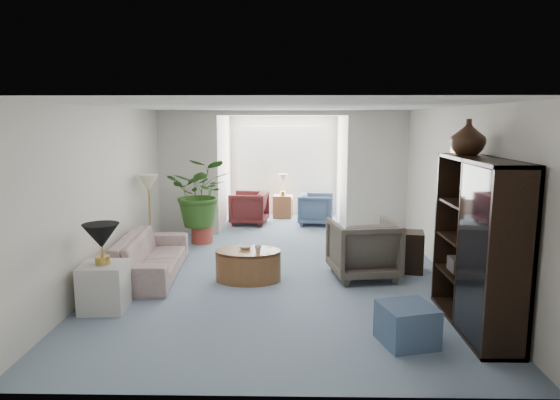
{
  "coord_description": "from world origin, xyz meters",
  "views": [
    {
      "loc": [
        0.14,
        -6.85,
        2.32
      ],
      "look_at": [
        0.0,
        0.6,
        1.1
      ],
      "focal_mm": 31.64,
      "sensor_mm": 36.0,
      "label": 1
    }
  ],
  "objects_px": {
    "framed_picture": "(459,165)",
    "sofa": "(151,256)",
    "side_table_dark": "(406,251)",
    "cabinet_urn": "(468,137)",
    "entertainment_cabinet": "(478,244)",
    "sunroom_chair_blue": "(316,209)",
    "coffee_cup": "(258,249)",
    "floor_lamp": "(148,183)",
    "coffee_table": "(248,265)",
    "wingback_chair": "(363,249)",
    "ottoman": "(407,324)",
    "sunroom_chair_maroon": "(249,208)",
    "end_table": "(104,287)",
    "coffee_bowl": "(245,247)",
    "sunroom_table": "(283,207)",
    "plant_pot": "(202,234)",
    "table_lamp": "(101,236)"
  },
  "relations": [
    {
      "from": "framed_picture",
      "to": "sofa",
      "type": "bearing_deg",
      "value": 175.41
    },
    {
      "from": "side_table_dark",
      "to": "cabinet_urn",
      "type": "distance_m",
      "value": 2.4
    },
    {
      "from": "entertainment_cabinet",
      "to": "sunroom_chair_blue",
      "type": "xyz_separation_m",
      "value": [
        -1.49,
        5.5,
        -0.61
      ]
    },
    {
      "from": "coffee_cup",
      "to": "floor_lamp",
      "type": "bearing_deg",
      "value": 142.16
    },
    {
      "from": "framed_picture",
      "to": "entertainment_cabinet",
      "type": "xyz_separation_m",
      "value": [
        -0.23,
        -1.42,
        -0.75
      ]
    },
    {
      "from": "coffee_table",
      "to": "framed_picture",
      "type": "bearing_deg",
      "value": -2.93
    },
    {
      "from": "sofa",
      "to": "floor_lamp",
      "type": "height_order",
      "value": "floor_lamp"
    },
    {
      "from": "wingback_chair",
      "to": "ottoman",
      "type": "bearing_deg",
      "value": 84.67
    },
    {
      "from": "entertainment_cabinet",
      "to": "sunroom_chair_maroon",
      "type": "height_order",
      "value": "entertainment_cabinet"
    },
    {
      "from": "end_table",
      "to": "side_table_dark",
      "type": "xyz_separation_m",
      "value": [
        4.06,
        1.64,
        0.02
      ]
    },
    {
      "from": "coffee_bowl",
      "to": "sunroom_table",
      "type": "relative_size",
      "value": 0.37
    },
    {
      "from": "end_table",
      "to": "coffee_table",
      "type": "height_order",
      "value": "end_table"
    },
    {
      "from": "entertainment_cabinet",
      "to": "plant_pot",
      "type": "relative_size",
      "value": 4.77
    },
    {
      "from": "entertainment_cabinet",
      "to": "sunroom_table",
      "type": "bearing_deg",
      "value": 109.72
    },
    {
      "from": "sofa",
      "to": "coffee_cup",
      "type": "relative_size",
      "value": 20.52
    },
    {
      "from": "framed_picture",
      "to": "sunroom_chair_blue",
      "type": "xyz_separation_m",
      "value": [
        -1.72,
        4.08,
        -1.36
      ]
    },
    {
      "from": "entertainment_cabinet",
      "to": "sunroom_chair_blue",
      "type": "height_order",
      "value": "entertainment_cabinet"
    },
    {
      "from": "floor_lamp",
      "to": "entertainment_cabinet",
      "type": "height_order",
      "value": "entertainment_cabinet"
    },
    {
      "from": "wingback_chair",
      "to": "sunroom_chair_maroon",
      "type": "height_order",
      "value": "wingback_chair"
    },
    {
      "from": "side_table_dark",
      "to": "cabinet_urn",
      "type": "bearing_deg",
      "value": -79.33
    },
    {
      "from": "cabinet_urn",
      "to": "plant_pot",
      "type": "xyz_separation_m",
      "value": [
        -3.75,
        3.29,
        -1.96
      ]
    },
    {
      "from": "end_table",
      "to": "plant_pot",
      "type": "xyz_separation_m",
      "value": [
        0.61,
        3.37,
        -0.13
      ]
    },
    {
      "from": "end_table",
      "to": "sunroom_chair_maroon",
      "type": "distance_m",
      "value": 5.26
    },
    {
      "from": "framed_picture",
      "to": "coffee_table",
      "type": "distance_m",
      "value": 3.27
    },
    {
      "from": "floor_lamp",
      "to": "side_table_dark",
      "type": "xyz_separation_m",
      "value": [
        4.21,
        -0.94,
        -0.94
      ]
    },
    {
      "from": "cabinet_urn",
      "to": "plant_pot",
      "type": "distance_m",
      "value": 5.35
    },
    {
      "from": "floor_lamp",
      "to": "coffee_bowl",
      "type": "height_order",
      "value": "floor_lamp"
    },
    {
      "from": "floor_lamp",
      "to": "wingback_chair",
      "type": "distance_m",
      "value": 3.81
    },
    {
      "from": "table_lamp",
      "to": "coffee_cup",
      "type": "distance_m",
      "value": 2.15
    },
    {
      "from": "sofa",
      "to": "side_table_dark",
      "type": "relative_size",
      "value": 3.35
    },
    {
      "from": "plant_pot",
      "to": "sunroom_chair_maroon",
      "type": "distance_m",
      "value": 1.88
    },
    {
      "from": "sofa",
      "to": "coffee_bowl",
      "type": "distance_m",
      "value": 1.44
    },
    {
      "from": "sofa",
      "to": "entertainment_cabinet",
      "type": "distance_m",
      "value": 4.56
    },
    {
      "from": "coffee_table",
      "to": "end_table",
      "type": "bearing_deg",
      "value": -145.62
    },
    {
      "from": "coffee_cup",
      "to": "plant_pot",
      "type": "relative_size",
      "value": 0.25
    },
    {
      "from": "floor_lamp",
      "to": "coffee_cup",
      "type": "relative_size",
      "value": 3.53
    },
    {
      "from": "sofa",
      "to": "wingback_chair",
      "type": "xyz_separation_m",
      "value": [
        3.16,
        -0.01,
        0.13
      ]
    },
    {
      "from": "table_lamp",
      "to": "coffee_bowl",
      "type": "distance_m",
      "value": 2.1
    },
    {
      "from": "coffee_cup",
      "to": "end_table",
      "type": "bearing_deg",
      "value": -150.18
    },
    {
      "from": "floor_lamp",
      "to": "sunroom_table",
      "type": "xyz_separation_m",
      "value": [
        2.27,
        3.25,
        -0.98
      ]
    },
    {
      "from": "coffee_cup",
      "to": "sunroom_chair_blue",
      "type": "xyz_separation_m",
      "value": [
        1.04,
        4.03,
        -0.15
      ]
    },
    {
      "from": "plant_pot",
      "to": "end_table",
      "type": "bearing_deg",
      "value": -100.3
    },
    {
      "from": "framed_picture",
      "to": "cabinet_urn",
      "type": "bearing_deg",
      "value": -104.11
    },
    {
      "from": "end_table",
      "to": "cabinet_urn",
      "type": "xyz_separation_m",
      "value": [
        4.36,
        0.08,
        1.83
      ]
    },
    {
      "from": "end_table",
      "to": "entertainment_cabinet",
      "type": "xyz_separation_m",
      "value": [
        4.36,
        -0.42,
        0.66
      ]
    },
    {
      "from": "sofa",
      "to": "entertainment_cabinet",
      "type": "xyz_separation_m",
      "value": [
        4.16,
        -1.77,
        0.65
      ]
    },
    {
      "from": "framed_picture",
      "to": "floor_lamp",
      "type": "distance_m",
      "value": 5.01
    },
    {
      "from": "coffee_bowl",
      "to": "sunroom_chair_blue",
      "type": "distance_m",
      "value": 4.03
    },
    {
      "from": "sunroom_chair_blue",
      "to": "sofa",
      "type": "bearing_deg",
      "value": 151.51
    },
    {
      "from": "framed_picture",
      "to": "sofa",
      "type": "xyz_separation_m",
      "value": [
        -4.39,
        0.35,
        -1.39
      ]
    }
  ]
}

